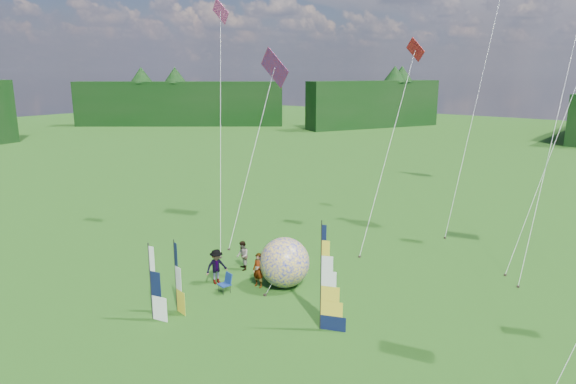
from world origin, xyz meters
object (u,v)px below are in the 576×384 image
Objects in this scene: spectator_b at (242,256)px; camp_chair at (224,283)px; kite_whale at (569,60)px; spectator_d at (281,268)px; spectator_a at (258,270)px; side_banner_far at (151,283)px; bol_inflatable at (284,262)px; feather_banner_main at (321,278)px; side_banner_left at (176,277)px; spectator_c at (217,267)px.

spectator_b reaches higher than camp_chair.
camp_chair is at bearing -117.06° from kite_whale.
kite_whale is at bearing -82.58° from spectator_d.
camp_chair is at bearing -120.79° from spectator_a.
spectator_d is at bearing 37.14° from spectator_b.
kite_whale is at bearing 46.73° from side_banner_far.
bol_inflatable is 2.55× the size of camp_chair.
feather_banner_main is at bearing 16.08° from spectator_b.
feather_banner_main is 0.21× the size of kite_whale.
spectator_c is (-0.81, 3.24, -0.73)m from side_banner_left.
spectator_a is (1.34, 5.39, -0.80)m from side_banner_far.
feather_banner_main is 6.55m from side_banner_left.
bol_inflatable is 1.60× the size of spectator_d.
side_banner_left is at bearing 65.85° from side_banner_far.
spectator_a is 1.09× the size of spectator_b.
feather_banner_main is 5.34m from spectator_d.
bol_inflatable reaches higher than spectator_c.
kite_whale reaches higher than side_banner_left.
side_banner_left is at bearing -107.93° from spectator_a.
bol_inflatable is 3.16m from spectator_b.
spectator_b is (-1.04, 5.37, -0.82)m from side_banner_left.
spectator_c is at bearing 152.68° from feather_banner_main.
side_banner_far is at bearing -84.49° from camp_chair.
camp_chair is (-0.82, -1.55, -0.38)m from spectator_a.
bol_inflatable is 19.00m from kite_whale.
bol_inflatable is at bearing -40.20° from spectator_c.
spectator_a is (-0.95, -0.88, -0.37)m from bol_inflatable.
feather_banner_main is 2.92× the size of spectator_d.
spectator_d is (-4.34, 2.74, -1.49)m from feather_banner_main.
spectator_a is at bearing 9.59° from spectator_b.
spectator_b is (-7.01, 2.76, -1.47)m from feather_banner_main.
camp_chair is at bearing 68.76° from side_banner_far.
kite_whale is at bearing 69.17° from camp_chair.
bol_inflatable is 1.35m from spectator_a.
bol_inflatable is at bearing -116.72° from kite_whale.
side_banner_far is 4.51m from spectator_c.
spectator_d is at bearing -118.48° from kite_whale.
kite_whale is (9.50, 13.28, 10.27)m from spectator_d.
side_banner_left is 4.43m from spectator_a.
side_banner_far reaches higher than camp_chair.
spectator_b is at bearing -125.46° from kite_whale.
spectator_c reaches higher than spectator_b.
kite_whale is at bearing 50.11° from feather_banner_main.
bol_inflatable is 3.45m from spectator_c.
spectator_c is 0.08× the size of kite_whale.
spectator_b is at bearing 42.56° from spectator_d.
feather_banner_main reaches higher than spectator_a.
spectator_d is at bearing 150.33° from bol_inflatable.
side_banner_left is at bearing -41.46° from spectator_b.
side_banner_left reaches higher than spectator_b.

